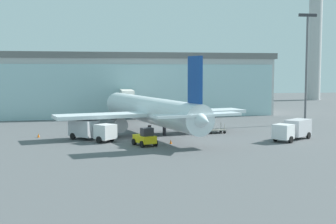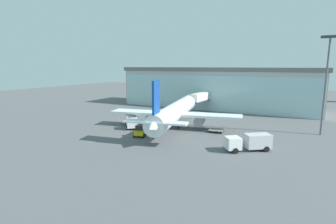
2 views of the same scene
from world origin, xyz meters
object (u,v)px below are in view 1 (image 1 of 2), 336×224
jet_bridge (126,97)px  apron_light_mast (307,59)px  fuel_truck (293,129)px  catering_truck (91,129)px  safety_cone_nose (171,142)px  pushback_tug (145,138)px  safety_cone_wingtip (38,135)px  control_tower (315,27)px  baggage_cart (216,130)px  airplane (152,111)px

jet_bridge → apron_light_mast: 33.26m
jet_bridge → fuel_truck: size_ratio=1.80×
catering_truck → safety_cone_nose: catering_truck is taller
catering_truck → safety_cone_nose: (10.05, -4.82, -1.19)m
apron_light_mast → safety_cone_nose: bearing=-147.0°
catering_truck → pushback_tug: bearing=7.3°
safety_cone_wingtip → jet_bridge: bearing=56.3°
pushback_tug → fuel_truck: bearing=-105.7°
catering_truck → fuel_truck: 27.26m
jet_bridge → safety_cone_wingtip: bearing=147.9°
safety_cone_nose → safety_cone_wingtip: 19.36m
control_tower → baggage_cart: 92.26m
airplane → pushback_tug: bearing=153.5°
catering_truck → apron_light_mast: bearing=67.6°
safety_cone_wingtip → safety_cone_nose: bearing=-27.1°
control_tower → baggage_cart: bearing=-126.0°
fuel_truck → safety_cone_wingtip: 35.13m
jet_bridge → fuel_truck: bearing=-144.2°
airplane → safety_cone_nose: (1.17, -9.24, -3.18)m
safety_cone_wingtip → catering_truck: bearing=-29.0°
control_tower → catering_truck: size_ratio=5.62×
pushback_tug → airplane: bearing=-32.6°
fuel_truck → safety_cone_nose: size_ratio=12.86×
baggage_cart → safety_cone_nose: bearing=-140.4°
control_tower → baggage_cart: size_ratio=13.14×
control_tower → safety_cone_wingtip: bearing=-137.3°
airplane → jet_bridge: bearing=-8.6°
jet_bridge → safety_cone_nose: 30.44m
apron_light_mast → catering_truck: size_ratio=2.74×
airplane → catering_truck: (-8.88, -4.42, -1.99)m
catering_truck → safety_cone_wingtip: size_ratio=12.61×
safety_cone_nose → safety_cone_wingtip: same height
pushback_tug → safety_cone_wingtip: 16.95m
apron_light_mast → safety_cone_wingtip: 46.30m
apron_light_mast → safety_cone_wingtip: apron_light_mast is taller
catering_truck → safety_cone_nose: 11.21m
apron_light_mast → catering_truck: apron_light_mast is taller
baggage_cart → safety_cone_wingtip: baggage_cart is taller
apron_light_mast → fuel_truck: 21.97m
apron_light_mast → airplane: size_ratio=0.54×
jet_bridge → control_tower: size_ratio=0.33×
baggage_cart → safety_cone_wingtip: (-25.62, 0.06, -0.23)m
safety_cone_nose → airplane: bearing=97.2°
pushback_tug → safety_cone_nose: size_ratio=6.59×
airplane → fuel_truck: 20.13m
jet_bridge → airplane: size_ratio=0.36×
control_tower → catering_truck: 106.46m
control_tower → safety_cone_wingtip: 108.94m
pushback_tug → baggage_cart: bearing=-70.6°
baggage_cart → apron_light_mast: bearing=18.6°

